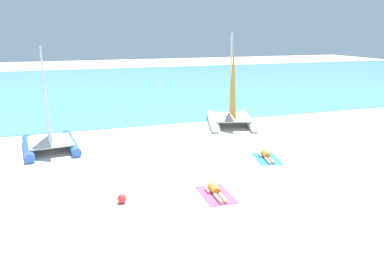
{
  "coord_description": "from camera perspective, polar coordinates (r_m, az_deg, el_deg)",
  "views": [
    {
      "loc": [
        -6.0,
        -13.07,
        6.02
      ],
      "look_at": [
        0.0,
        4.82,
        1.2
      ],
      "focal_mm": 35.75,
      "sensor_mm": 36.0,
      "label": 1
    }
  ],
  "objects": [
    {
      "name": "beach_ball",
      "position": [
        14.16,
        -10.42,
        -10.34
      ],
      "size": [
        0.33,
        0.33,
        0.33
      ],
      "primitive_type": "sphere",
      "color": "red",
      "rests_on": "ground"
    },
    {
      "name": "sunbather_right",
      "position": [
        18.91,
        11.03,
        -4.09
      ],
      "size": [
        0.73,
        1.56,
        0.3
      ],
      "rotation": [
        0.0,
        0.0,
        -0.22
      ],
      "color": "orange",
      "rests_on": "towel_right"
    },
    {
      "name": "sailboat_blue",
      "position": [
        20.98,
        -20.5,
        -1.05
      ],
      "size": [
        3.01,
        4.3,
        5.27
      ],
      "rotation": [
        0.0,
        0.0,
        0.11
      ],
      "color": "blue",
      "rests_on": "ground"
    },
    {
      "name": "towel_right",
      "position": [
        18.89,
        11.07,
        -4.51
      ],
      "size": [
        1.48,
        2.09,
        0.01
      ],
      "primitive_type": "cube",
      "rotation": [
        0.0,
        0.0,
        -0.22
      ],
      "color": "#338CD8",
      "rests_on": "ground"
    },
    {
      "name": "ocean_water",
      "position": [
        44.6,
        -10.71,
        6.36
      ],
      "size": [
        120.0,
        40.0,
        0.05
      ],
      "primitive_type": "cube",
      "color": "#5BB2C1",
      "rests_on": "ground"
    },
    {
      "name": "ground_plane",
      "position": [
        24.58,
        -3.84,
        0.12
      ],
      "size": [
        120.0,
        120.0,
        0.0
      ],
      "primitive_type": "plane",
      "color": "silver"
    },
    {
      "name": "sunbather_left",
      "position": [
        14.67,
        3.52,
        -9.37
      ],
      "size": [
        0.55,
        1.56,
        0.3
      ],
      "rotation": [
        0.0,
        0.0,
        -0.03
      ],
      "color": "orange",
      "rests_on": "towel_left"
    },
    {
      "name": "towel_left",
      "position": [
        14.66,
        3.6,
        -9.92
      ],
      "size": [
        1.16,
        1.93,
        0.01
      ],
      "primitive_type": "cube",
      "rotation": [
        0.0,
        0.0,
        -0.03
      ],
      "color": "#D84C99",
      "rests_on": "ground"
    },
    {
      "name": "sailboat_white",
      "position": [
        25.02,
        5.86,
        2.4
      ],
      "size": [
        4.06,
        5.17,
        5.91
      ],
      "rotation": [
        0.0,
        0.0,
        -0.29
      ],
      "color": "white",
      "rests_on": "ground"
    }
  ]
}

